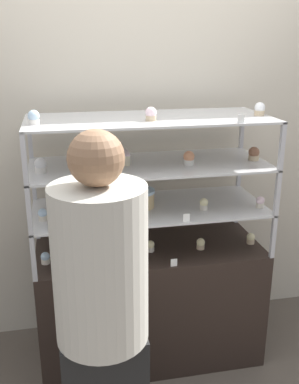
% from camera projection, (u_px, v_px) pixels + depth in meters
% --- Properties ---
extents(ground_plane, '(20.00, 20.00, 0.00)m').
position_uv_depth(ground_plane, '(150.00, 351.00, 2.91)').
color(ground_plane, brown).
extents(back_wall, '(8.00, 0.05, 2.60)m').
position_uv_depth(back_wall, '(136.00, 140.00, 2.89)').
color(back_wall, beige).
rests_on(back_wall, ground_plane).
extents(display_base, '(1.33, 0.56, 0.74)m').
position_uv_depth(display_base, '(150.00, 301.00, 2.80)').
color(display_base, black).
rests_on(display_base, ground_plane).
extents(display_riser_lower, '(1.33, 0.56, 0.26)m').
position_uv_depth(display_riser_lower, '(150.00, 209.00, 2.60)').
color(display_riser_lower, '#B7B7BC').
rests_on(display_riser_lower, display_base).
extents(display_riser_middle, '(1.33, 0.56, 0.26)m').
position_uv_depth(display_riser_middle, '(150.00, 166.00, 2.52)').
color(display_riser_middle, '#B7B7BC').
rests_on(display_riser_middle, display_riser_lower).
extents(display_riser_upper, '(1.33, 0.56, 0.26)m').
position_uv_depth(display_riser_upper, '(150.00, 120.00, 2.43)').
color(display_riser_upper, '#B7B7BC').
rests_on(display_riser_upper, display_riser_middle).
extents(layer_cake_centerpiece, '(0.18, 0.18, 0.10)m').
position_uv_depth(layer_cake_centerpiece, '(139.00, 198.00, 2.58)').
color(layer_cake_centerpiece, '#DBBC84').
rests_on(layer_cake_centerpiece, display_riser_lower).
extents(sheet_cake_frosted, '(0.20, 0.14, 0.06)m').
position_uv_depth(sheet_cake_frosted, '(110.00, 158.00, 2.50)').
color(sheet_cake_frosted, beige).
rests_on(sheet_cake_frosted, display_riser_middle).
extents(cupcake_0, '(0.05, 0.05, 0.07)m').
position_uv_depth(cupcake_0, '(45.00, 258.00, 2.47)').
color(cupcake_0, beige).
rests_on(cupcake_0, display_base).
extents(cupcake_1, '(0.05, 0.05, 0.07)m').
position_uv_depth(cupcake_1, '(97.00, 251.00, 2.56)').
color(cupcake_1, white).
rests_on(cupcake_1, display_base).
extents(cupcake_2, '(0.05, 0.05, 0.07)m').
position_uv_depth(cupcake_2, '(150.00, 246.00, 2.62)').
color(cupcake_2, beige).
rests_on(cupcake_2, display_base).
extents(cupcake_3, '(0.05, 0.05, 0.07)m').
position_uv_depth(cupcake_3, '(201.00, 244.00, 2.65)').
color(cupcake_3, '#CCB28C').
rests_on(cupcake_3, display_base).
extents(cupcake_4, '(0.05, 0.05, 0.07)m').
position_uv_depth(cupcake_4, '(251.00, 238.00, 2.72)').
color(cupcake_4, '#CCB28C').
rests_on(cupcake_4, display_base).
extents(price_tag_0, '(0.04, 0.00, 0.04)m').
position_uv_depth(price_tag_0, '(174.00, 263.00, 2.44)').
color(price_tag_0, white).
rests_on(price_tag_0, display_base).
extents(cupcake_5, '(0.05, 0.05, 0.07)m').
position_uv_depth(cupcake_5, '(43.00, 215.00, 2.39)').
color(cupcake_5, beige).
rests_on(cupcake_5, display_riser_lower).
extents(cupcake_6, '(0.05, 0.05, 0.07)m').
position_uv_depth(cupcake_6, '(98.00, 212.00, 2.43)').
color(cupcake_6, beige).
rests_on(cupcake_6, display_riser_lower).
extents(cupcake_7, '(0.05, 0.05, 0.07)m').
position_uv_depth(cupcake_7, '(204.00, 204.00, 2.54)').
color(cupcake_7, beige).
rests_on(cupcake_7, display_riser_lower).
extents(cupcake_8, '(0.05, 0.05, 0.07)m').
position_uv_depth(cupcake_8, '(260.00, 202.00, 2.57)').
color(cupcake_8, beige).
rests_on(cupcake_8, display_riser_lower).
extents(price_tag_1, '(0.04, 0.00, 0.04)m').
position_uv_depth(price_tag_1, '(186.00, 218.00, 2.37)').
color(price_tag_1, white).
rests_on(price_tag_1, display_riser_lower).
extents(cupcake_9, '(0.06, 0.06, 0.08)m').
position_uv_depth(cupcake_9, '(41.00, 165.00, 2.33)').
color(cupcake_9, white).
rests_on(cupcake_9, display_riser_middle).
extents(cupcake_10, '(0.06, 0.06, 0.08)m').
position_uv_depth(cupcake_10, '(189.00, 158.00, 2.48)').
color(cupcake_10, white).
rests_on(cupcake_10, display_riser_middle).
extents(cupcake_11, '(0.06, 0.06, 0.08)m').
position_uv_depth(cupcake_11, '(254.00, 154.00, 2.57)').
color(cupcake_11, '#CCB28C').
rests_on(cupcake_11, display_riser_middle).
extents(price_tag_2, '(0.04, 0.00, 0.04)m').
position_uv_depth(price_tag_2, '(88.00, 177.00, 2.19)').
color(price_tag_2, white).
rests_on(price_tag_2, display_riser_middle).
extents(cupcake_12, '(0.06, 0.06, 0.07)m').
position_uv_depth(cupcake_12, '(34.00, 118.00, 2.22)').
color(cupcake_12, white).
rests_on(cupcake_12, display_riser_upper).
extents(cupcake_13, '(0.06, 0.06, 0.07)m').
position_uv_depth(cupcake_13, '(151.00, 114.00, 2.33)').
color(cupcake_13, '#CCB28C').
rests_on(cupcake_13, display_riser_upper).
extents(cupcake_14, '(0.06, 0.06, 0.07)m').
position_uv_depth(cupcake_14, '(260.00, 109.00, 2.49)').
color(cupcake_14, '#CCB28C').
rests_on(cupcake_14, display_riser_upper).
extents(price_tag_3, '(0.04, 0.00, 0.04)m').
position_uv_depth(price_tag_3, '(241.00, 119.00, 2.26)').
color(price_tag_3, white).
rests_on(price_tag_3, display_riser_upper).
extents(customer_figure, '(0.38, 0.38, 1.61)m').
position_uv_depth(customer_figure, '(102.00, 312.00, 1.83)').
color(customer_figure, black).
rests_on(customer_figure, ground_plane).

